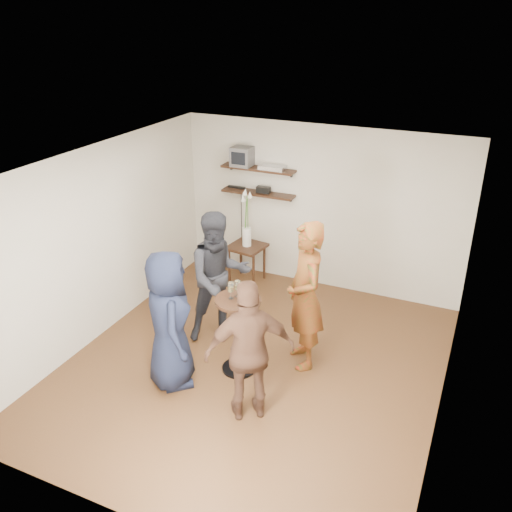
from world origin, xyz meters
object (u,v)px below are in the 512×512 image
(dvd_deck, at_px, (273,167))
(side_table, at_px, (247,251))
(person_dark, at_px, (219,277))
(person_navy, at_px, (169,320))
(drinks_table, at_px, (238,325))
(person_brown, at_px, (250,352))
(radio, at_px, (263,190))
(crt_monitor, at_px, (242,156))
(person_plaid, at_px, (305,296))

(dvd_deck, distance_m, side_table, 1.42)
(person_dark, relative_size, person_navy, 1.05)
(dvd_deck, xyz_separation_m, drinks_table, (0.61, -2.51, -1.25))
(drinks_table, relative_size, person_brown, 0.61)
(person_brown, bearing_deg, radio, -103.45)
(crt_monitor, xyz_separation_m, person_dark, (0.56, -1.91, -1.12))
(drinks_table, bearing_deg, person_brown, -55.35)
(person_plaid, height_order, person_dark, person_plaid)
(person_navy, bearing_deg, person_plaid, -92.26)
(person_navy, bearing_deg, crt_monitor, -31.19)
(drinks_table, relative_size, person_navy, 0.59)
(person_plaid, height_order, person_navy, person_plaid)
(radio, relative_size, person_dark, 0.12)
(dvd_deck, distance_m, person_dark, 2.15)
(dvd_deck, distance_m, person_brown, 3.54)
(crt_monitor, xyz_separation_m, radio, (0.36, 0.00, -0.50))
(crt_monitor, height_order, person_brown, crt_monitor)
(person_dark, relative_size, person_brown, 1.08)
(dvd_deck, bearing_deg, person_navy, -90.30)
(dvd_deck, relative_size, person_plaid, 0.21)
(drinks_table, relative_size, person_dark, 0.56)
(person_navy, relative_size, person_brown, 1.03)
(side_table, bearing_deg, crt_monitor, 124.82)
(crt_monitor, relative_size, drinks_table, 0.32)
(radio, height_order, drinks_table, radio)
(side_table, relative_size, person_dark, 0.36)
(side_table, distance_m, drinks_table, 2.40)
(side_table, bearing_deg, drinks_table, -67.36)
(radio, bearing_deg, dvd_deck, 0.00)
(person_dark, bearing_deg, person_navy, -136.50)
(radio, distance_m, person_plaid, 2.55)
(crt_monitor, distance_m, drinks_table, 3.07)
(person_dark, bearing_deg, radio, 52.38)
(drinks_table, bearing_deg, side_table, 112.64)
(drinks_table, distance_m, person_brown, 0.85)
(side_table, xyz_separation_m, drinks_table, (0.92, -2.22, 0.11))
(crt_monitor, height_order, person_dark, crt_monitor)
(person_dark, height_order, person_brown, person_dark)
(person_dark, bearing_deg, side_table, 58.85)
(radio, relative_size, person_plaid, 0.11)
(crt_monitor, bearing_deg, side_table, -55.18)
(side_table, bearing_deg, person_plaid, -47.29)
(crt_monitor, bearing_deg, dvd_deck, 0.00)
(dvd_deck, height_order, side_table, dvd_deck)
(person_plaid, xyz_separation_m, person_navy, (-1.30, -1.03, -0.10))
(crt_monitor, xyz_separation_m, person_plaid, (1.80, -2.02, -1.06))
(crt_monitor, relative_size, person_navy, 0.19)
(crt_monitor, relative_size, side_table, 0.50)
(side_table, relative_size, person_navy, 0.38)
(crt_monitor, distance_m, side_table, 1.52)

